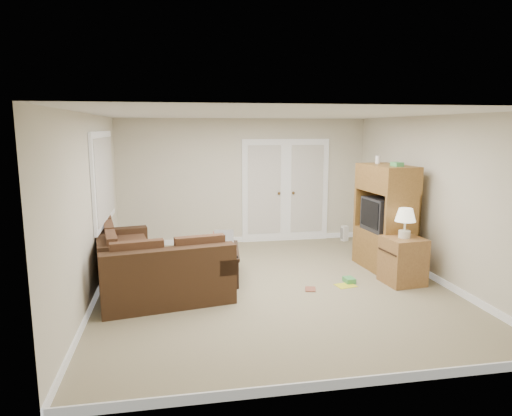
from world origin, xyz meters
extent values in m
plane|color=gray|center=(0.00, 0.00, 0.00)|extent=(5.50, 5.50, 0.00)
cube|color=silver|center=(0.00, 0.00, 2.50)|extent=(5.00, 5.50, 0.02)
cube|color=beige|center=(-2.50, 0.00, 1.25)|extent=(0.02, 5.50, 2.50)
cube|color=beige|center=(2.50, 0.00, 1.25)|extent=(0.02, 5.50, 2.50)
cube|color=beige|center=(0.00, 2.75, 1.25)|extent=(5.00, 0.02, 2.50)
cube|color=beige|center=(0.00, -2.75, 1.25)|extent=(5.00, 0.02, 2.50)
cube|color=silver|center=(0.40, 2.72, 1.02)|extent=(0.90, 0.04, 2.13)
cube|color=silver|center=(1.30, 2.72, 1.02)|extent=(0.90, 0.04, 2.13)
cube|color=silver|center=(0.40, 2.69, 1.07)|extent=(0.68, 0.02, 1.80)
cube|color=silver|center=(1.30, 2.69, 1.07)|extent=(0.68, 0.02, 1.80)
cube|color=silver|center=(-2.47, 1.00, 1.55)|extent=(0.04, 1.92, 1.42)
cube|color=silver|center=(-2.44, 1.00, 1.55)|extent=(0.02, 1.74, 1.24)
cube|color=#3B2616|center=(-2.15, 0.70, 0.20)|extent=(1.22, 2.31, 0.40)
cube|color=#3B2616|center=(-2.46, 0.65, 0.60)|extent=(0.61, 2.20, 0.41)
cube|color=#3B2616|center=(-2.32, 1.67, 0.50)|extent=(0.88, 0.37, 0.21)
cube|color=#503320|center=(-2.07, 0.72, 0.46)|extent=(0.93, 2.16, 0.11)
cube|color=#3B2616|center=(-1.54, -0.30, 0.20)|extent=(1.84, 1.14, 0.40)
cube|color=#3B2616|center=(-1.48, -0.61, 0.60)|extent=(1.73, 0.52, 0.41)
cube|color=#3B2616|center=(-0.81, -0.17, 0.50)|extent=(0.37, 0.88, 0.21)
cube|color=#503320|center=(-1.55, -0.22, 0.46)|extent=(1.69, 0.84, 0.11)
cube|color=black|center=(-0.81, -0.17, 0.62)|extent=(0.43, 0.80, 0.03)
cube|color=red|center=(-0.84, 0.04, 0.64)|extent=(0.32, 0.17, 0.02)
cube|color=black|center=(-0.72, 0.54, 0.43)|extent=(0.67, 1.17, 0.05)
cube|color=black|center=(-0.72, 0.54, 0.15)|extent=(0.59, 1.08, 0.03)
cylinder|color=white|center=(-0.83, 0.50, 0.54)|extent=(0.09, 0.09, 0.16)
cylinder|color=red|center=(-0.83, 0.50, 0.69)|extent=(0.01, 0.01, 0.14)
cube|color=#3143A1|center=(-0.73, 0.23, 0.50)|extent=(0.24, 0.15, 0.09)
cube|color=white|center=(-0.73, 0.44, 0.46)|extent=(0.43, 0.64, 0.00)
cube|color=brown|center=(1.99, 0.55, 0.32)|extent=(0.67, 1.12, 0.65)
cube|color=brown|center=(1.99, 0.55, 1.51)|extent=(0.67, 1.12, 0.43)
cube|color=black|center=(1.97, 0.54, 0.92)|extent=(0.56, 0.68, 0.54)
cube|color=black|center=(1.71, 0.52, 0.94)|extent=(0.05, 0.56, 0.43)
cube|color=#469A51|center=(2.01, 0.28, 1.76)|extent=(0.14, 0.20, 0.06)
cylinder|color=white|center=(1.97, 0.87, 1.79)|extent=(0.08, 0.08, 0.13)
cube|color=olive|center=(1.94, -0.21, 0.35)|extent=(0.60, 0.60, 0.70)
cylinder|color=silver|center=(1.94, -0.21, 0.76)|extent=(0.17, 0.17, 0.11)
cylinder|color=silver|center=(1.94, -0.21, 0.89)|extent=(0.03, 0.03, 0.15)
cone|color=beige|center=(1.94, -0.21, 1.05)|extent=(0.30, 0.30, 0.20)
cube|color=white|center=(2.06, 2.45, 0.16)|extent=(0.15, 0.13, 0.31)
cube|color=gold|center=(1.07, -0.16, 0.00)|extent=(0.33, 0.28, 0.01)
cube|color=#469A51|center=(1.17, -0.04, 0.04)|extent=(0.16, 0.20, 0.08)
imported|color=brown|center=(0.43, -0.21, 0.01)|extent=(0.20, 0.24, 0.02)
camera|label=1|loc=(-1.39, -6.30, 2.31)|focal=32.00mm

